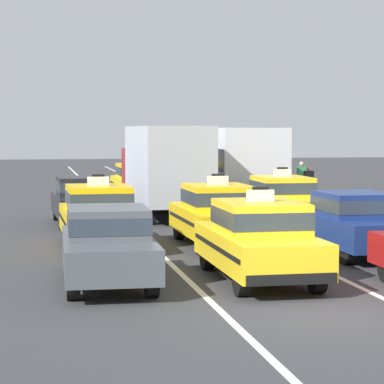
{
  "coord_description": "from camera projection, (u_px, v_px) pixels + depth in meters",
  "views": [
    {
      "loc": [
        -4.75,
        -13.03,
        3.08
      ],
      "look_at": [
        -0.12,
        10.86,
        1.3
      ],
      "focal_mm": 77.41,
      "sensor_mm": 36.0,
      "label": 1
    }
  ],
  "objects": [
    {
      "name": "taxi_left_second",
      "position": [
        98.0,
        215.0,
        21.9
      ],
      "size": [
        1.9,
        4.59,
        1.96
      ],
      "color": "black",
      "rests_on": "ground"
    },
    {
      "name": "pedestrian_by_storefront",
      "position": [
        301.0,
        181.0,
        35.23
      ],
      "size": [
        0.47,
        0.24,
        1.66
      ],
      "color": "#23232D",
      "rests_on": "sidewalk_curb"
    },
    {
      "name": "sedan_right_second",
      "position": [
        353.0,
        221.0,
        20.6
      ],
      "size": [
        1.87,
        4.35,
        1.58
      ],
      "color": "black",
      "rests_on": "ground"
    },
    {
      "name": "pedestrian_mid_block",
      "position": [
        281.0,
        181.0,
        35.8
      ],
      "size": [
        0.47,
        0.24,
        1.59
      ],
      "color": "slate",
      "rests_on": "sidewalk_curb"
    },
    {
      "name": "sedan_left_nearest",
      "position": [
        108.0,
        243.0,
        16.56
      ],
      "size": [
        1.87,
        4.34,
        1.58
      ],
      "color": "black",
      "rests_on": "ground"
    },
    {
      "name": "lane_stripe_left_center",
      "position": [
        112.0,
        208.0,
        33.17
      ],
      "size": [
        0.14,
        80.0,
        0.01
      ],
      "primitive_type": "cube",
      "color": "silver",
      "rests_on": "ground"
    },
    {
      "name": "box_truck_center_third",
      "position": [
        164.0,
        168.0,
        29.84
      ],
      "size": [
        2.45,
        7.02,
        3.27
      ],
      "color": "black",
      "rests_on": "ground"
    },
    {
      "name": "pedestrian_trailing",
      "position": [
        308.0,
        186.0,
        32.29
      ],
      "size": [
        0.47,
        0.24,
        1.61
      ],
      "color": "slate",
      "rests_on": "sidewalk_curb"
    },
    {
      "name": "sedan_left_third",
      "position": [
        82.0,
        199.0,
        27.48
      ],
      "size": [
        1.92,
        4.36,
        1.58
      ],
      "color": "black",
      "rests_on": "ground"
    },
    {
      "name": "lane_stripe_center_right",
      "position": [
        191.0,
        207.0,
        33.77
      ],
      "size": [
        0.14,
        80.0,
        0.01
      ],
      "primitive_type": "cube",
      "color": "silver",
      "rests_on": "ground"
    },
    {
      "name": "taxi_right_third",
      "position": [
        281.0,
        201.0,
        26.25
      ],
      "size": [
        1.9,
        4.59,
        1.96
      ],
      "color": "black",
      "rests_on": "ground"
    },
    {
      "name": "sidewalk_curb",
      "position": [
        368.0,
        215.0,
        29.94
      ],
      "size": [
        4.0,
        90.0,
        0.15
      ],
      "primitive_type": "cube",
      "color": "gray",
      "rests_on": "ground"
    },
    {
      "name": "taxi_center_second",
      "position": [
        217.0,
        214.0,
        22.23
      ],
      "size": [
        1.86,
        4.58,
        1.96
      ],
      "color": "black",
      "rests_on": "ground"
    },
    {
      "name": "taxi_center_nearest",
      "position": [
        259.0,
        239.0,
        17.02
      ],
      "size": [
        1.83,
        4.56,
        1.96
      ],
      "color": "black",
      "rests_on": "ground"
    },
    {
      "name": "bus_right_fourth",
      "position": [
        221.0,
        161.0,
        35.36
      ],
      "size": [
        2.75,
        11.25,
        3.22
      ],
      "color": "black",
      "rests_on": "ground"
    },
    {
      "name": "taxi_center_fourth",
      "position": [
        136.0,
        181.0,
        36.88
      ],
      "size": [
        1.88,
        4.59,
        1.96
      ],
      "color": "black",
      "rests_on": "ground"
    },
    {
      "name": "ground_plane",
      "position": [
        322.0,
        315.0,
        13.89
      ],
      "size": [
        160.0,
        160.0,
        0.0
      ],
      "primitive_type": "plane",
      "color": "#353538"
    }
  ]
}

